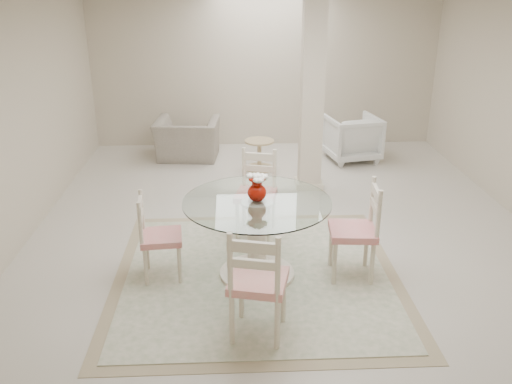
{
  "coord_description": "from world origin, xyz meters",
  "views": [
    {
      "loc": [
        -0.61,
        -5.99,
        2.88
      ],
      "look_at": [
        -0.37,
        -0.97,
        0.85
      ],
      "focal_mm": 38.0,
      "sensor_mm": 36.0,
      "label": 1
    }
  ],
  "objects_px": {
    "dining_chair_east": "(360,224)",
    "dining_chair_west": "(154,231)",
    "dining_chair_south": "(257,276)",
    "side_table": "(259,156)",
    "dining_table": "(257,239)",
    "armchair_white": "(352,138)",
    "column": "(312,95)",
    "dining_chair_north": "(257,187)",
    "red_vase": "(257,188)",
    "recliner_taupe": "(188,139)"
  },
  "relations": [
    {
      "from": "dining_table",
      "to": "side_table",
      "type": "xyz_separation_m",
      "value": [
        0.2,
        3.28,
        -0.21
      ]
    },
    {
      "from": "dining_chair_east",
      "to": "dining_table",
      "type": "bearing_deg",
      "value": -87.77
    },
    {
      "from": "side_table",
      "to": "dining_chair_north",
      "type": "bearing_deg",
      "value": -93.77
    },
    {
      "from": "red_vase",
      "to": "side_table",
      "type": "relative_size",
      "value": 0.59
    },
    {
      "from": "dining_chair_west",
      "to": "dining_chair_south",
      "type": "relative_size",
      "value": 0.87
    },
    {
      "from": "armchair_white",
      "to": "side_table",
      "type": "xyz_separation_m",
      "value": [
        -1.55,
        -0.43,
        -0.15
      ]
    },
    {
      "from": "dining_chair_east",
      "to": "dining_chair_north",
      "type": "height_order",
      "value": "dining_chair_east"
    },
    {
      "from": "column",
      "to": "dining_chair_east",
      "type": "xyz_separation_m",
      "value": [
        0.15,
        -2.51,
        -0.76
      ]
    },
    {
      "from": "dining_chair_north",
      "to": "dining_chair_south",
      "type": "distance_m",
      "value": 2.04
    },
    {
      "from": "column",
      "to": "dining_chair_north",
      "type": "xyz_separation_m",
      "value": [
        -0.82,
        -1.45,
        -0.77
      ]
    },
    {
      "from": "dining_chair_east",
      "to": "dining_chair_west",
      "type": "bearing_deg",
      "value": -87.44
    },
    {
      "from": "column",
      "to": "dining_chair_south",
      "type": "height_order",
      "value": "column"
    },
    {
      "from": "dining_chair_east",
      "to": "dining_chair_west",
      "type": "height_order",
      "value": "dining_chair_east"
    },
    {
      "from": "red_vase",
      "to": "recliner_taupe",
      "type": "height_order",
      "value": "red_vase"
    },
    {
      "from": "dining_table",
      "to": "recliner_taupe",
      "type": "relative_size",
      "value": 1.42
    },
    {
      "from": "dining_table",
      "to": "dining_chair_west",
      "type": "distance_m",
      "value": 1.02
    },
    {
      "from": "red_vase",
      "to": "recliner_taupe",
      "type": "xyz_separation_m",
      "value": [
        -0.97,
        3.9,
        -0.64
      ]
    },
    {
      "from": "side_table",
      "to": "red_vase",
      "type": "bearing_deg",
      "value": -93.48
    },
    {
      "from": "dining_chair_south",
      "to": "dining_chair_north",
      "type": "bearing_deg",
      "value": -79.73
    },
    {
      "from": "dining_chair_east",
      "to": "recliner_taupe",
      "type": "bearing_deg",
      "value": -148.75
    },
    {
      "from": "dining_chair_west",
      "to": "dining_chair_south",
      "type": "xyz_separation_m",
      "value": [
        0.96,
        -1.05,
        0.08
      ]
    },
    {
      "from": "recliner_taupe",
      "to": "column",
      "type": "bearing_deg",
      "value": 147.19
    },
    {
      "from": "dining_chair_north",
      "to": "side_table",
      "type": "relative_size",
      "value": 2.33
    },
    {
      "from": "dining_chair_east",
      "to": "dining_chair_west",
      "type": "xyz_separation_m",
      "value": [
        -2.04,
        0.07,
        -0.07
      ]
    },
    {
      "from": "dining_chair_east",
      "to": "armchair_white",
      "type": "bearing_deg",
      "value": 173.48
    },
    {
      "from": "armchair_white",
      "to": "dining_chair_north",
      "type": "bearing_deg",
      "value": 46.7
    },
    {
      "from": "dining_table",
      "to": "armchair_white",
      "type": "height_order",
      "value": "dining_table"
    },
    {
      "from": "dining_chair_east",
      "to": "column",
      "type": "bearing_deg",
      "value": -172.12
    },
    {
      "from": "column",
      "to": "armchair_white",
      "type": "bearing_deg",
      "value": 54.49
    },
    {
      "from": "red_vase",
      "to": "dining_chair_west",
      "type": "distance_m",
      "value": 1.11
    },
    {
      "from": "red_vase",
      "to": "recliner_taupe",
      "type": "bearing_deg",
      "value": 103.9
    },
    {
      "from": "red_vase",
      "to": "dining_chair_south",
      "type": "relative_size",
      "value": 0.24
    },
    {
      "from": "dining_chair_west",
      "to": "side_table",
      "type": "bearing_deg",
      "value": -26.25
    },
    {
      "from": "side_table",
      "to": "armchair_white",
      "type": "bearing_deg",
      "value": 15.37
    },
    {
      "from": "red_vase",
      "to": "dining_chair_west",
      "type": "bearing_deg",
      "value": 178.38
    },
    {
      "from": "dining_table",
      "to": "dining_chair_north",
      "type": "distance_m",
      "value": 1.03
    },
    {
      "from": "recliner_taupe",
      "to": "side_table",
      "type": "bearing_deg",
      "value": 156.81
    },
    {
      "from": "side_table",
      "to": "column",
      "type": "bearing_deg",
      "value": -50.04
    },
    {
      "from": "dining_chair_south",
      "to": "dining_table",
      "type": "bearing_deg",
      "value": -79.73
    },
    {
      "from": "dining_table",
      "to": "dining_chair_east",
      "type": "bearing_deg",
      "value": -2.27
    },
    {
      "from": "column",
      "to": "red_vase",
      "type": "bearing_deg",
      "value": -109.44
    },
    {
      "from": "recliner_taupe",
      "to": "side_table",
      "type": "distance_m",
      "value": 1.33
    },
    {
      "from": "red_vase",
      "to": "side_table",
      "type": "xyz_separation_m",
      "value": [
        0.2,
        3.28,
        -0.75
      ]
    },
    {
      "from": "red_vase",
      "to": "dining_chair_south",
      "type": "height_order",
      "value": "dining_chair_south"
    },
    {
      "from": "dining_chair_east",
      "to": "dining_chair_south",
      "type": "xyz_separation_m",
      "value": [
        -1.07,
        -0.98,
        0.01
      ]
    },
    {
      "from": "dining_chair_east",
      "to": "dining_chair_south",
      "type": "bearing_deg",
      "value": -43.07
    },
    {
      "from": "dining_chair_south",
      "to": "armchair_white",
      "type": "bearing_deg",
      "value": -97.72
    },
    {
      "from": "dining_chair_west",
      "to": "recliner_taupe",
      "type": "relative_size",
      "value": 0.98
    },
    {
      "from": "red_vase",
      "to": "dining_chair_south",
      "type": "distance_m",
      "value": 1.09
    },
    {
      "from": "dining_chair_south",
      "to": "side_table",
      "type": "xyz_separation_m",
      "value": [
        0.25,
        4.3,
        -0.38
      ]
    }
  ]
}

